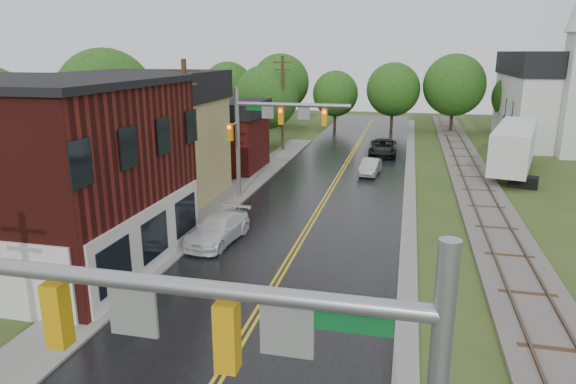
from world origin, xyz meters
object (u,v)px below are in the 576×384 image
(utility_pole_c, at_px, (283,102))
(tree_left_e, at_px, (267,99))
(traffic_signal_far, at_px, (270,124))
(tree_left_b, at_px, (107,100))
(utility_pole_b, at_px, (188,139))
(pickup_white, at_px, (218,229))
(church, at_px, (562,88))
(tree_left_c, at_px, (197,107))
(sedan_silver, at_px, (370,167))
(suv_dark, at_px, (383,148))
(brick_building, at_px, (7,171))
(traffic_signal_near, at_px, (279,377))
(semi_trailer, at_px, (515,145))

(utility_pole_c, relative_size, tree_left_e, 1.10)
(traffic_signal_far, relative_size, tree_left_b, 0.76)
(utility_pole_b, height_order, pickup_white, utility_pole_b)
(utility_pole_b, bearing_deg, tree_left_e, 94.90)
(church, distance_m, tree_left_c, 36.59)
(sedan_silver, bearing_deg, suv_dark, 91.85)
(traffic_signal_far, bearing_deg, church, 48.73)
(church, xyz_separation_m, tree_left_b, (-37.85, -21.84, -0.12))
(brick_building, height_order, utility_pole_c, utility_pole_c)
(tree_left_b, xyz_separation_m, tree_left_e, (9.00, 14.00, -0.90))
(utility_pole_c, relative_size, tree_left_c, 1.18)
(utility_pole_c, xyz_separation_m, suv_dark, (9.65, -0.29, -3.98))
(utility_pole_c, bearing_deg, church, 19.97)
(traffic_signal_far, height_order, tree_left_c, tree_left_c)
(tree_left_c, bearing_deg, traffic_signal_far, -51.18)
(traffic_signal_near, distance_m, suv_dark, 41.92)
(suv_dark, relative_size, semi_trailer, 0.43)
(traffic_signal_near, xyz_separation_m, traffic_signal_far, (-6.94, 25.00, 0.01))
(traffic_signal_near, bearing_deg, suv_dark, 90.86)
(church, height_order, traffic_signal_near, church)
(suv_dark, bearing_deg, utility_pole_c, 176.59)
(utility_pole_b, xyz_separation_m, sedan_silver, (9.13, 13.70, -4.10))
(tree_left_b, distance_m, tree_left_e, 16.67)
(utility_pole_b, xyz_separation_m, suv_dark, (9.65, 21.71, -3.98))
(traffic_signal_near, height_order, traffic_signal_far, same)
(traffic_signal_far, relative_size, semi_trailer, 0.59)
(pickup_white, bearing_deg, tree_left_e, 106.43)
(tree_left_c, height_order, tree_left_e, tree_left_e)
(tree_left_b, xyz_separation_m, suv_dark, (20.70, 11.81, -4.97))
(brick_building, xyz_separation_m, utility_pole_c, (5.68, 29.00, 0.57))
(church, distance_m, traffic_signal_far, 35.59)
(traffic_signal_near, relative_size, suv_dark, 1.37)
(utility_pole_c, bearing_deg, traffic_signal_near, -76.26)
(pickup_white, bearing_deg, tree_left_b, 143.27)
(utility_pole_c, xyz_separation_m, tree_left_c, (-7.05, -4.10, -0.21))
(tree_left_e, distance_m, semi_trailer, 23.37)
(traffic_signal_near, xyz_separation_m, suv_dark, (-0.62, 41.71, -4.22))
(brick_building, distance_m, utility_pole_b, 9.03)
(utility_pole_c, xyz_separation_m, semi_trailer, (20.06, -5.24, -2.44))
(traffic_signal_far, bearing_deg, utility_pole_b, -123.68)
(traffic_signal_far, distance_m, semi_trailer, 20.63)
(traffic_signal_far, relative_size, tree_left_c, 0.96)
(tree_left_b, height_order, tree_left_c, tree_left_b)
(tree_left_e, relative_size, suv_dark, 1.52)
(traffic_signal_near, distance_m, utility_pole_b, 22.49)
(church, relative_size, tree_left_b, 2.06)
(traffic_signal_far, relative_size, pickup_white, 1.55)
(brick_building, distance_m, traffic_signal_far, 15.03)
(traffic_signal_far, bearing_deg, traffic_signal_near, -74.48)
(brick_building, xyz_separation_m, traffic_signal_near, (15.96, -13.00, 0.82))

